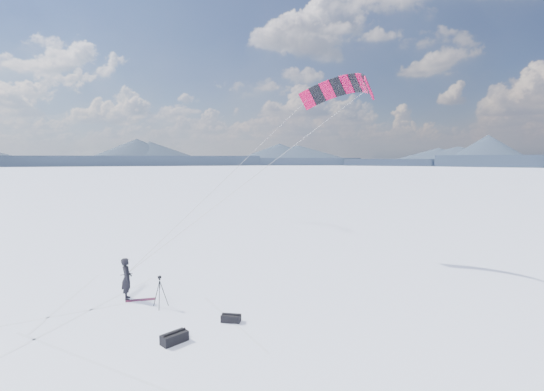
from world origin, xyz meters
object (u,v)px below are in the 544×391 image
object	(u,v)px
tripod	(160,287)
snowkiter	(127,299)
gear_bag_a	(174,338)
gear_bag_b	(231,318)
snowboard	(141,300)

from	to	relation	value
tripod	snowkiter	bearing A→B (deg)	113.91
tripod	gear_bag_a	bearing A→B (deg)	-103.42
snowkiter	gear_bag_a	xyz separation A→B (m)	(1.97, -5.08, 0.19)
gear_bag_a	tripod	bearing A→B (deg)	67.52
snowkiter	gear_bag_b	distance (m)	5.72
snowboard	gear_bag_a	bearing A→B (deg)	-72.48
gear_bag_a	snowboard	bearing A→B (deg)	75.83
snowkiter	snowboard	xyz separation A→B (m)	(0.61, -0.33, 0.02)
snowkiter	tripod	xyz separation A→B (m)	(1.49, -1.48, 0.92)
snowboard	tripod	bearing A→B (deg)	-51.21
snowkiter	gear_bag_b	bearing A→B (deg)	-136.45
snowkiter	tripod	bearing A→B (deg)	-139.11
tripod	gear_bag_b	xyz separation A→B (m)	(2.74, -2.36, -0.76)
snowboard	gear_bag_b	world-z (taller)	gear_bag_b
snowboard	tripod	xyz separation A→B (m)	(0.88, -1.15, 0.90)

